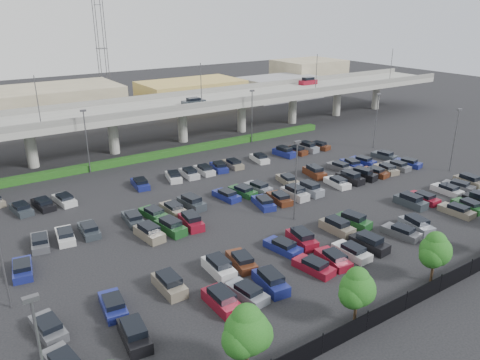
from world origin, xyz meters
name	(u,v)px	position (x,y,z in m)	size (l,w,h in m)	color
ground	(257,199)	(0.00, 0.00, 0.00)	(280.00, 280.00, 0.00)	black
overpass	(157,110)	(-0.18, 31.99, 6.97)	(150.00, 13.00, 15.80)	gray
hedge	(176,152)	(0.00, 25.00, 0.55)	(66.00, 1.60, 1.10)	#193F12
fence	(433,288)	(-0.05, -28.00, 0.90)	(70.00, 0.10, 2.00)	black
tree_row	(429,254)	(0.70, -26.53, 3.52)	(65.07, 3.66, 5.94)	#332316
parked_cars	(281,203)	(1.05, -4.05, 0.61)	(63.29, 41.68, 1.67)	#4B4C51
light_poles	(224,158)	(-4.13, 2.00, 6.24)	(66.90, 48.38, 10.30)	#4A4A4F
distant_buildings	(154,96)	(12.38, 61.81, 3.74)	(138.00, 24.00, 9.00)	gray
comm_tower	(101,46)	(4.00, 74.00, 15.61)	(2.40, 2.40, 30.00)	#4A4A4F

